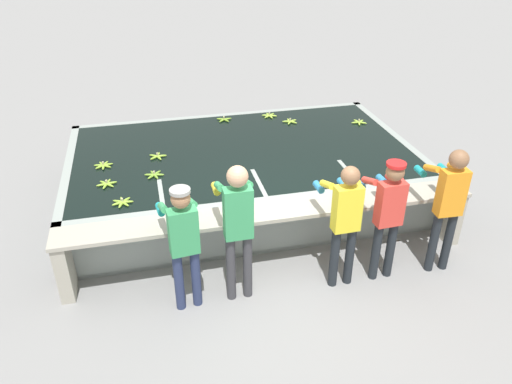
{
  "coord_description": "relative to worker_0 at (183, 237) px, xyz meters",
  "views": [
    {
      "loc": [
        -1.43,
        -4.87,
        4.09
      ],
      "look_at": [
        0.0,
        1.14,
        0.58
      ],
      "focal_mm": 35.0,
      "sensor_mm": 36.0,
      "label": 1
    }
  ],
  "objects": [
    {
      "name": "worker_0",
      "position": [
        0.0,
        0.0,
        0.0
      ],
      "size": [
        0.45,
        0.73,
        1.58
      ],
      "color": "navy",
      "rests_on": "ground"
    },
    {
      "name": "banana_bunch_floating_1",
      "position": [
        -0.66,
        1.12,
        -0.11
      ],
      "size": [
        0.28,
        0.28,
        0.08
      ],
      "color": "#8CB738",
      "rests_on": "wash_tank"
    },
    {
      "name": "wash_tank",
      "position": [
        1.16,
        2.36,
        -0.54
      ],
      "size": [
        5.31,
        3.24,
        0.83
      ],
      "color": "gray",
      "rests_on": "ground"
    },
    {
      "name": "banana_bunch_floating_7",
      "position": [
        -0.87,
        1.67,
        -0.11
      ],
      "size": [
        0.28,
        0.28,
        0.08
      ],
      "color": "#8CB738",
      "rests_on": "wash_tank"
    },
    {
      "name": "banana_bunch_floating_5",
      "position": [
        -0.92,
        2.26,
        -0.11
      ],
      "size": [
        0.28,
        0.27,
        0.08
      ],
      "color": "#8CB738",
      "rests_on": "wash_tank"
    },
    {
      "name": "worker_2",
      "position": [
        1.88,
        -0.03,
        0.02
      ],
      "size": [
        0.41,
        0.71,
        1.63
      ],
      "color": "#1E2328",
      "rests_on": "ground"
    },
    {
      "name": "worker_4",
      "position": [
        3.21,
        -0.05,
        0.07
      ],
      "size": [
        0.43,
        0.72,
        1.69
      ],
      "color": "#1E2328",
      "rests_on": "ground"
    },
    {
      "name": "work_ledge",
      "position": [
        1.16,
        0.52,
        -0.34
      ],
      "size": [
        5.31,
        0.45,
        0.83
      ],
      "color": "#A8A393",
      "rests_on": "ground"
    },
    {
      "name": "worker_3",
      "position": [
        2.43,
        -0.02,
        0.02
      ],
      "size": [
        0.42,
        0.72,
        1.61
      ],
      "color": "#1E2328",
      "rests_on": "ground"
    },
    {
      "name": "worker_1",
      "position": [
        0.62,
        0.02,
        0.12
      ],
      "size": [
        0.41,
        0.72,
        1.76
      ],
      "color": "#38383D",
      "rests_on": "ground"
    },
    {
      "name": "banana_bunch_floating_0",
      "position": [
        1.94,
        3.65,
        -0.11
      ],
      "size": [
        0.27,
        0.28,
        0.08
      ],
      "color": "#9EC642",
      "rests_on": "wash_tank"
    },
    {
      "name": "banana_bunch_floating_8",
      "position": [
        1.11,
        3.65,
        -0.11
      ],
      "size": [
        0.27,
        0.27,
        0.08
      ],
      "color": "#7FAD33",
      "rests_on": "wash_tank"
    },
    {
      "name": "banana_bunch_floating_6",
      "position": [
        3.38,
        2.97,
        -0.11
      ],
      "size": [
        0.27,
        0.28,
        0.08
      ],
      "color": "#9EC642",
      "rests_on": "wash_tank"
    },
    {
      "name": "knife_0",
      "position": [
        2.83,
        0.53,
        -0.11
      ],
      "size": [
        0.35,
        0.1,
        0.02
      ],
      "color": "silver",
      "rests_on": "work_ledge"
    },
    {
      "name": "banana_bunch_floating_2",
      "position": [
        2.22,
        3.29,
        -0.11
      ],
      "size": [
        0.28,
        0.27,
        0.08
      ],
      "color": "#9EC642",
      "rests_on": "wash_tank"
    },
    {
      "name": "banana_bunch_floating_3",
      "position": [
        -0.22,
        1.79,
        -0.11
      ],
      "size": [
        0.28,
        0.28,
        0.08
      ],
      "color": "#75A333",
      "rests_on": "wash_tank"
    },
    {
      "name": "ground_plane",
      "position": [
        1.16,
        0.29,
        -0.95
      ],
      "size": [
        80.0,
        80.0,
        0.0
      ],
      "primitive_type": "plane",
      "color": "gray",
      "rests_on": "ground"
    },
    {
      "name": "banana_bunch_floating_4",
      "position": [
        -0.14,
        2.39,
        -0.11
      ],
      "size": [
        0.27,
        0.28,
        0.08
      ],
      "color": "#8CB738",
      "rests_on": "wash_tank"
    }
  ]
}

